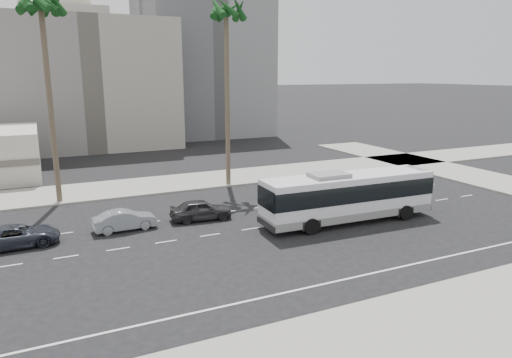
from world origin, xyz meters
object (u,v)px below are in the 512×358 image
car_b (125,220)px  palm_mid (41,9)px  city_bus (348,195)px  car_a (201,210)px  car_c (17,236)px  palm_near (226,15)px

car_b → palm_mid: bearing=19.3°
city_bus → car_b: (-15.07, 4.96, -1.27)m
car_a → palm_mid: size_ratio=0.26×
city_bus → car_b: bearing=163.5°
car_c → car_a: bearing=-91.1°
car_b → palm_mid: size_ratio=0.25×
palm_mid → car_a: bearing=-45.4°
palm_near → palm_mid: bearing=179.5°
car_a → palm_near: 18.52m
city_bus → palm_near: 20.10m
car_a → car_c: (-12.18, -0.37, -0.07)m
car_b → car_c: 6.69m
car_a → palm_mid: 19.75m
city_bus → palm_mid: size_ratio=0.77×
car_a → car_c: car_a is taller
palm_near → car_c: bearing=-151.8°
car_c → palm_mid: size_ratio=0.29×
car_c → palm_near: size_ratio=0.29×
car_b → car_c: bearing=90.7°
car_a → palm_near: bearing=-26.6°
car_a → car_c: size_ratio=0.89×
city_bus → car_b: size_ratio=3.07×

